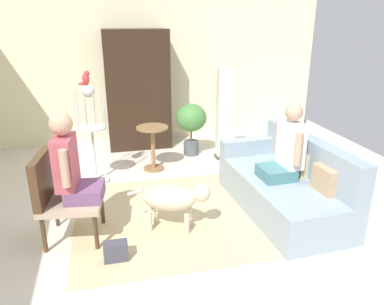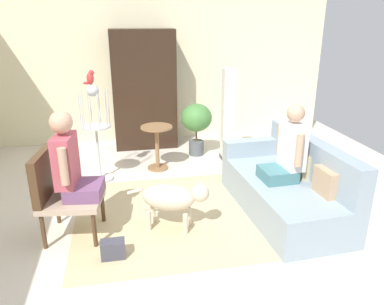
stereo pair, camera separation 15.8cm
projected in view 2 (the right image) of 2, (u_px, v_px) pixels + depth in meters
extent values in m
plane|color=beige|center=(187.00, 215.00, 4.36)|extent=(7.21, 7.21, 0.00)
cube|color=beige|center=(156.00, 67.00, 6.73)|extent=(6.37, 0.12, 2.65)
cube|color=#C6B284|center=(185.00, 214.00, 4.37)|extent=(2.53, 2.12, 0.01)
cube|color=#8EA0AD|center=(282.00, 195.00, 4.37)|extent=(0.97, 1.89, 0.42)
cube|color=#8EA0AD|center=(313.00, 158.00, 4.30)|extent=(0.28, 1.86, 0.44)
cube|color=#8EA0AD|center=(256.00, 147.00, 5.02)|extent=(0.88, 0.23, 0.22)
cube|color=tan|center=(325.00, 182.00, 3.88)|extent=(0.12, 0.32, 0.28)
cube|color=#C6B284|center=(300.00, 164.00, 4.34)|extent=(0.12, 0.32, 0.28)
cylinder|color=#4C331E|center=(103.00, 206.00, 4.17)|extent=(0.04, 0.04, 0.39)
cylinder|color=#4C331E|center=(94.00, 230.00, 3.70)|extent=(0.04, 0.04, 0.39)
cylinder|color=#4C331E|center=(57.00, 207.00, 4.14)|extent=(0.04, 0.04, 0.39)
cylinder|color=#4C331E|center=(43.00, 231.00, 3.67)|extent=(0.04, 0.04, 0.39)
cube|color=tan|center=(73.00, 199.00, 3.84)|extent=(0.67, 0.67, 0.06)
cube|color=#4C331E|center=(43.00, 175.00, 3.73)|extent=(0.16, 0.60, 0.49)
cube|color=#43767D|center=(277.00, 174.00, 4.25)|extent=(0.40, 0.38, 0.14)
cube|color=white|center=(293.00, 146.00, 4.18)|extent=(0.20, 0.37, 0.52)
sphere|color=tan|center=(296.00, 113.00, 4.05)|extent=(0.20, 0.20, 0.20)
cylinder|color=tan|center=(299.00, 150.00, 3.96)|extent=(0.08, 0.08, 0.36)
cylinder|color=tan|center=(281.00, 138.00, 4.36)|extent=(0.08, 0.08, 0.36)
cube|color=#6E476F|center=(85.00, 190.00, 3.82)|extent=(0.41, 0.43, 0.14)
cube|color=#B24C59|center=(66.00, 160.00, 3.69)|extent=(0.23, 0.40, 0.52)
sphere|color=tan|center=(61.00, 122.00, 3.56)|extent=(0.22, 0.22, 0.22)
cylinder|color=tan|center=(75.00, 150.00, 3.90)|extent=(0.08, 0.08, 0.36)
cylinder|color=tan|center=(63.00, 166.00, 3.47)|extent=(0.08, 0.08, 0.36)
cylinder|color=olive|center=(156.00, 127.00, 5.47)|extent=(0.47, 0.47, 0.02)
cylinder|color=olive|center=(157.00, 149.00, 5.58)|extent=(0.06, 0.06, 0.65)
cylinder|color=olive|center=(158.00, 168.00, 5.69)|extent=(0.31, 0.31, 0.03)
ellipsoid|color=beige|center=(168.00, 197.00, 3.97)|extent=(0.64, 0.47, 0.28)
sphere|color=beige|center=(200.00, 193.00, 3.88)|extent=(0.19, 0.19, 0.19)
cone|color=beige|center=(201.00, 183.00, 3.89)|extent=(0.06, 0.06, 0.06)
cone|color=beige|center=(200.00, 187.00, 3.80)|extent=(0.06, 0.06, 0.06)
cylinder|color=beige|center=(135.00, 191.00, 4.02)|extent=(0.18, 0.10, 0.10)
cylinder|color=beige|center=(188.00, 216.00, 4.10)|extent=(0.06, 0.06, 0.23)
cylinder|color=beige|center=(185.00, 224.00, 3.95)|extent=(0.06, 0.06, 0.23)
cylinder|color=beige|center=(153.00, 213.00, 4.17)|extent=(0.06, 0.06, 0.23)
cylinder|color=beige|center=(149.00, 221.00, 4.02)|extent=(0.06, 0.06, 0.23)
cylinder|color=silver|center=(101.00, 178.00, 5.31)|extent=(0.36, 0.36, 0.03)
cylinder|color=silver|center=(98.00, 154.00, 5.19)|extent=(0.04, 0.04, 0.78)
cylinder|color=silver|center=(96.00, 127.00, 5.05)|extent=(0.40, 0.40, 0.02)
cylinder|color=silver|center=(109.00, 108.00, 5.00)|extent=(0.01, 0.01, 0.48)
cylinder|color=silver|center=(106.00, 106.00, 5.09)|extent=(0.01, 0.01, 0.48)
cylinder|color=silver|center=(99.00, 105.00, 5.14)|extent=(0.01, 0.01, 0.48)
cylinder|color=silver|center=(91.00, 106.00, 5.12)|extent=(0.01, 0.01, 0.48)
cylinder|color=silver|center=(83.00, 107.00, 5.04)|extent=(0.01, 0.01, 0.48)
cylinder|color=silver|center=(79.00, 109.00, 4.93)|extent=(0.01, 0.01, 0.48)
cylinder|color=silver|center=(82.00, 111.00, 4.83)|extent=(0.01, 0.01, 0.48)
cylinder|color=silver|center=(89.00, 112.00, 4.79)|extent=(0.01, 0.01, 0.48)
cylinder|color=silver|center=(98.00, 111.00, 4.81)|extent=(0.01, 0.01, 0.48)
cylinder|color=silver|center=(106.00, 110.00, 4.89)|extent=(0.01, 0.01, 0.48)
sphere|color=silver|center=(93.00, 91.00, 4.88)|extent=(0.16, 0.16, 0.16)
ellipsoid|color=red|center=(90.00, 78.00, 4.82)|extent=(0.09, 0.10, 0.16)
sphere|color=red|center=(91.00, 73.00, 4.80)|extent=(0.07, 0.07, 0.07)
cone|color=#D8BF4C|center=(94.00, 73.00, 4.81)|extent=(0.03, 0.02, 0.02)
ellipsoid|color=red|center=(87.00, 83.00, 4.84)|extent=(0.12, 0.03, 0.04)
cylinder|color=#4C5156|center=(196.00, 148.00, 6.25)|extent=(0.25, 0.25, 0.24)
cylinder|color=brown|center=(196.00, 135.00, 6.17)|extent=(0.03, 0.03, 0.20)
ellipsoid|color=#447B3B|center=(196.00, 118.00, 6.07)|extent=(0.51, 0.51, 0.46)
cube|color=#4C4742|center=(226.00, 157.00, 6.10)|extent=(0.20, 0.20, 0.06)
cube|color=white|center=(228.00, 113.00, 5.85)|extent=(0.18, 0.18, 1.40)
cube|color=black|center=(144.00, 90.00, 6.41)|extent=(1.07, 0.56, 2.01)
cube|color=#3F3F4C|center=(113.00, 249.00, 3.56)|extent=(0.23, 0.13, 0.18)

